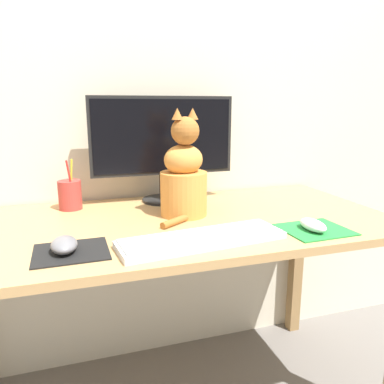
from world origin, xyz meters
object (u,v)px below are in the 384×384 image
Objects in this scene: computer_mouse_left at (64,245)px; computer_mouse_right at (313,225)px; keyboard at (202,239)px; pen_cup at (70,195)px; cat at (184,177)px; monitor at (163,142)px.

computer_mouse_right is at bearing -3.83° from computer_mouse_left.
keyboard is 4.45× the size of computer_mouse_right.
computer_mouse_right is 0.59× the size of pen_cup.
computer_mouse_right is 0.44m from cat.
pen_cup is at bearing 119.76° from keyboard.
keyboard is at bearing -110.30° from cat.
monitor is 1.15× the size of keyboard.
computer_mouse_right is (0.70, -0.05, -0.00)m from computer_mouse_left.
pen_cup is (-0.69, 0.48, 0.03)m from computer_mouse_right.
computer_mouse_left is at bearing -92.04° from pen_cup.
keyboard is at bearing -90.82° from monitor.
computer_mouse_left is 0.29× the size of cat.
keyboard is at bearing -53.75° from pen_cup.
cat is 1.98× the size of pen_cup.
monitor reaches higher than computer_mouse_left.
computer_mouse_right is (0.35, -0.01, 0.01)m from keyboard.
pen_cup reaches higher than keyboard.
keyboard is 4.57× the size of computer_mouse_left.
computer_mouse_left is 0.71m from computer_mouse_right.
cat is (0.03, 0.27, 0.12)m from keyboard.
cat reaches higher than computer_mouse_left.
monitor is 0.61m from computer_mouse_left.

